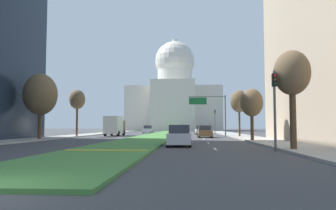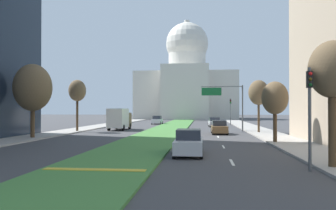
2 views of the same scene
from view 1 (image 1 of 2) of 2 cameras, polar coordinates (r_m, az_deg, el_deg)
ground_plane at (r=62.70m, az=-0.99°, el=-5.14°), size 260.00×260.00×0.00m
grass_median at (r=57.25m, az=-1.44°, el=-5.21°), size 5.64×98.42×0.14m
median_curb_nose at (r=20.65m, az=-10.76°, el=-7.71°), size 5.07×0.50×0.04m
lane_dashes_right at (r=57.60m, az=5.55°, el=-5.25°), size 0.16×65.80×0.01m
sidewalk_left at (r=54.68m, az=-15.84°, el=-5.15°), size 4.00×98.42×0.15m
sidewalk_right at (r=52.17m, az=12.55°, el=-5.28°), size 4.00×98.42×0.15m
capitol_building at (r=116.86m, az=1.17°, el=1.07°), size 31.76×28.81×32.85m
traffic_light_near_right at (r=22.20m, az=17.99°, el=0.84°), size 0.28×0.35×5.20m
traffic_light_far_right at (r=70.80m, az=8.14°, el=-2.25°), size 0.28×0.35×5.20m
overhead_guide_sign at (r=52.43m, az=7.48°, el=-0.31°), size 5.87×0.20×6.50m
street_tree_right_near at (r=23.41m, az=20.68°, el=4.95°), size 2.39×2.39×6.67m
street_tree_left_mid at (r=41.85m, az=-21.24°, el=1.69°), size 3.95×3.95×7.85m
street_tree_right_mid at (r=36.14m, az=14.31°, el=0.33°), size 2.39×2.39×5.63m
street_tree_left_far at (r=51.70m, az=-15.45°, el=0.84°), size 2.35×2.35×7.13m
street_tree_right_far at (r=49.36m, az=12.22°, el=0.59°), size 2.59×2.59×6.88m
sedan_lead_stopped at (r=26.88m, az=1.98°, el=-5.42°), size 1.94×4.47×1.73m
sedan_midblock at (r=46.72m, az=6.40°, el=-4.65°), size 2.00×4.29×1.71m
sedan_distant at (r=64.11m, az=5.64°, el=-4.39°), size 2.20×4.53×1.67m
sedan_far_horizon at (r=74.36m, az=-3.50°, el=-4.27°), size 1.91×4.69×1.73m
box_truck_delivery at (r=54.95m, az=-9.24°, el=-3.56°), size 2.40×6.40×3.20m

